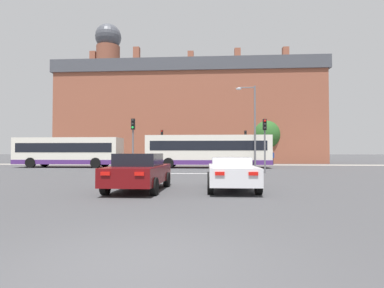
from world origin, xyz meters
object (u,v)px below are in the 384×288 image
object	(u,v)px
car_saloon_left	(139,171)
pedestrian_walking_west	(221,156)
bus_crossing_trailing	(69,152)
traffic_light_far_left	(162,141)
pedestrian_waiting	(272,156)
street_lamp_junction	(252,119)
traffic_light_near_right	(265,137)
bus_crossing_lead	(208,150)
traffic_light_near_left	(133,136)
pedestrian_walking_east	(199,156)
car_roadster_right	(231,173)
traffic_light_far_right	(246,142)

from	to	relation	value
car_saloon_left	pedestrian_walking_west	xyz separation A→B (m)	(4.06, 24.12, 0.34)
bus_crossing_trailing	traffic_light_far_left	bearing A→B (deg)	-53.29
traffic_light_far_left	pedestrian_waiting	xyz separation A→B (m)	(13.15, 0.67, -1.81)
street_lamp_junction	traffic_light_near_right	bearing A→B (deg)	-87.79
bus_crossing_lead	traffic_light_near_left	bearing A→B (deg)	144.31
bus_crossing_trailing	traffic_light_far_left	size ratio (longest dim) A/B	2.50
pedestrian_walking_east	bus_crossing_trailing	bearing A→B (deg)	30.33
bus_crossing_trailing	car_roadster_right	bearing A→B (deg)	-138.26
car_saloon_left	bus_crossing_lead	distance (m)	17.43
traffic_light_far_right	pedestrian_walking_east	distance (m)	6.00
car_roadster_right	pedestrian_walking_west	world-z (taller)	pedestrian_walking_west
car_roadster_right	car_saloon_left	bearing A→B (deg)	-173.59
traffic_light_far_right	traffic_light_near_left	bearing A→B (deg)	-125.21
traffic_light_near_right	traffic_light_far_right	xyz separation A→B (m)	(0.14, 13.43, 0.08)
traffic_light_far_right	car_roadster_right	bearing A→B (deg)	-97.89
car_saloon_left	traffic_light_far_right	size ratio (longest dim) A/B	1.07
car_roadster_right	pedestrian_waiting	distance (m)	24.71
pedestrian_walking_east	traffic_light_far_right	bearing A→B (deg)	161.42
bus_crossing_trailing	street_lamp_junction	distance (m)	18.30
bus_crossing_lead	traffic_light_far_left	distance (m)	8.60
traffic_light_far_left	street_lamp_junction	world-z (taller)	street_lamp_junction
car_roadster_right	street_lamp_junction	xyz separation A→B (m)	(2.84, 14.87, 3.85)
pedestrian_walking_west	traffic_light_far_left	bearing A→B (deg)	-167.16
bus_crossing_trailing	traffic_light_near_left	bearing A→B (deg)	-131.97
car_saloon_left	car_roadster_right	size ratio (longest dim) A/B	0.99
bus_crossing_lead	pedestrian_walking_west	xyz separation A→B (m)	(1.50, 6.91, -0.59)
pedestrian_waiting	traffic_light_near_right	bearing A→B (deg)	124.22
traffic_light_far_left	traffic_light_far_right	bearing A→B (deg)	-1.02
traffic_light_near_left	traffic_light_far_right	bearing A→B (deg)	54.79
traffic_light_far_left	pedestrian_waiting	size ratio (longest dim) A/B	2.43
traffic_light_far_left	bus_crossing_lead	bearing A→B (deg)	-49.04
car_saloon_left	pedestrian_waiting	xyz separation A→B (m)	(10.13, 24.32, 0.25)
traffic_light_far_left	traffic_light_near_left	world-z (taller)	traffic_light_far_left
car_saloon_left	traffic_light_near_right	bearing A→B (deg)	57.35
traffic_light_near_left	car_saloon_left	bearing A→B (deg)	-73.67
traffic_light_near_right	traffic_light_far_right	world-z (taller)	traffic_light_far_right
bus_crossing_lead	pedestrian_waiting	bearing A→B (deg)	-46.79
traffic_light_far_left	traffic_light_far_right	size ratio (longest dim) A/B	1.03
bus_crossing_lead	bus_crossing_trailing	distance (m)	13.97
bus_crossing_trailing	pedestrian_walking_east	bearing A→B (deg)	-58.64
pedestrian_walking_east	car_roadster_right	bearing A→B (deg)	94.27
bus_crossing_lead	street_lamp_junction	xyz separation A→B (m)	(3.98, -1.88, 2.84)
car_saloon_left	bus_crossing_trailing	distance (m)	20.82
street_lamp_junction	traffic_light_far_left	bearing A→B (deg)	139.00
car_saloon_left	traffic_light_far_right	bearing A→B (deg)	74.90
traffic_light_far_left	bus_crossing_trailing	bearing A→B (deg)	-143.29
traffic_light_near_left	car_roadster_right	bearing A→B (deg)	-54.68
pedestrian_waiting	traffic_light_near_left	bearing A→B (deg)	95.99
traffic_light_near_right	pedestrian_walking_east	world-z (taller)	traffic_light_near_right
bus_crossing_trailing	street_lamp_junction	world-z (taller)	street_lamp_junction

